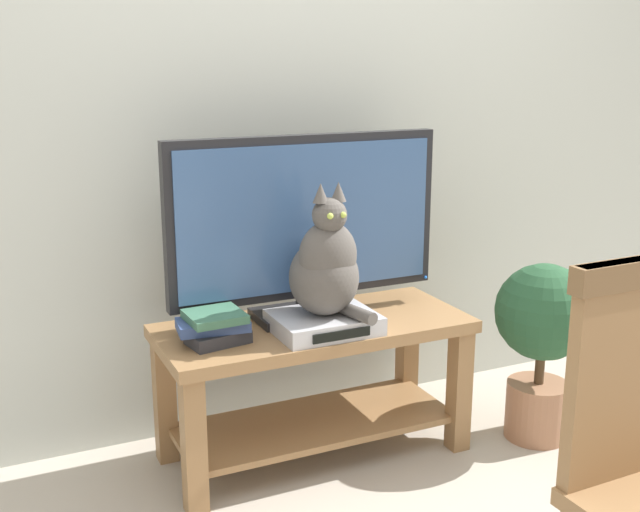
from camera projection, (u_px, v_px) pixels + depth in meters
back_wall at (284, 63)px, 2.96m from camera, size 7.00×0.12×2.80m
tv_stand at (314, 365)px, 2.82m from camera, size 1.11×0.47×0.51m
tv at (306, 224)px, 2.75m from camera, size 1.00×0.20×0.66m
media_box at (324, 323)px, 2.68m from camera, size 0.35×0.28×0.06m
cat at (326, 266)px, 2.62m from camera, size 0.24×0.30×0.46m
book_stack at (215, 327)px, 2.57m from camera, size 0.24×0.18×0.11m
potted_plant at (542, 333)px, 2.93m from camera, size 0.36×0.36×0.69m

